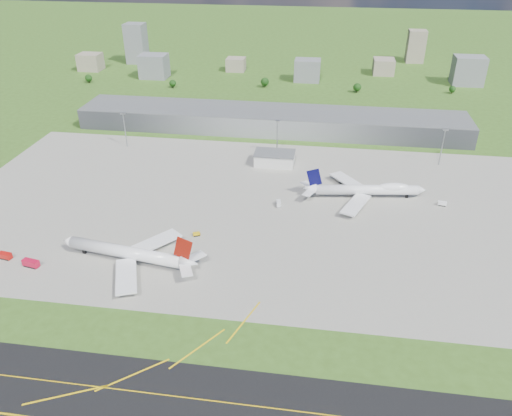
# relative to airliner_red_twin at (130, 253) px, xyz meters

# --- Properties ---
(ground) EXTENTS (1400.00, 1400.00, 0.00)m
(ground) POSITION_rel_airliner_red_twin_xyz_m (45.30, 172.17, -5.25)
(ground) COLOR #385A1C
(ground) RESTS_ON ground
(apron) EXTENTS (360.00, 190.00, 0.08)m
(apron) POSITION_rel_airliner_red_twin_xyz_m (55.30, 62.17, -5.21)
(apron) COLOR gray
(apron) RESTS_ON ground
(terminal) EXTENTS (300.00, 42.00, 15.00)m
(terminal) POSITION_rel_airliner_red_twin_xyz_m (45.30, 187.17, 2.25)
(terminal) COLOR gray
(terminal) RESTS_ON ground
(ops_building) EXTENTS (26.00, 16.00, 8.00)m
(ops_building) POSITION_rel_airliner_red_twin_xyz_m (55.30, 122.17, -1.25)
(ops_building) COLOR silver
(ops_building) RESTS_ON ground
(mast_west) EXTENTS (3.50, 2.00, 25.90)m
(mast_west) POSITION_rel_airliner_red_twin_xyz_m (-54.70, 137.17, 12.46)
(mast_west) COLOR gray
(mast_west) RESTS_ON ground
(mast_center) EXTENTS (3.50, 2.00, 25.90)m
(mast_center) POSITION_rel_airliner_red_twin_xyz_m (55.30, 137.17, 12.46)
(mast_center) COLOR gray
(mast_center) RESTS_ON ground
(mast_east) EXTENTS (3.50, 2.00, 25.90)m
(mast_east) POSITION_rel_airliner_red_twin_xyz_m (165.30, 137.17, 12.46)
(mast_east) COLOR gray
(mast_east) RESTS_ON ground
(airliner_red_twin) EXTENTS (71.71, 55.36, 19.71)m
(airliner_red_twin) POSITION_rel_airliner_red_twin_xyz_m (0.00, 0.00, 0.00)
(airliner_red_twin) COLOR white
(airliner_red_twin) RESTS_ON ground
(airliner_blue_quad) EXTENTS (72.48, 56.42, 18.94)m
(airliner_blue_quad) POSITION_rel_airliner_red_twin_xyz_m (114.44, 82.68, 0.01)
(airliner_blue_quad) COLOR white
(airliner_blue_quad) RESTS_ON ground
(fire_truck) EXTENTS (8.47, 4.45, 3.57)m
(fire_truck) POSITION_rel_airliner_red_twin_xyz_m (-45.75, -10.01, -3.47)
(fire_truck) COLOR #BA0D2D
(fire_truck) RESTS_ON ground
(crash_tender) EXTENTS (6.73, 3.76, 3.32)m
(crash_tender) POSITION_rel_airliner_red_twin_xyz_m (-61.51, -5.92, -3.59)
(crash_tender) COLOR #B9110D
(crash_tender) RESTS_ON ground
(tug_yellow) EXTENTS (4.17, 3.43, 1.80)m
(tug_yellow) POSITION_rel_airliner_red_twin_xyz_m (25.13, 27.53, -4.31)
(tug_yellow) COLOR #E1B20D
(tug_yellow) RESTS_ON ground
(van_white_near) EXTENTS (3.49, 6.06, 2.86)m
(van_white_near) POSITION_rel_airliner_red_twin_xyz_m (64.10, 65.47, -3.82)
(van_white_near) COLOR silver
(van_white_near) RESTS_ON ground
(van_white_far) EXTENTS (5.12, 2.94, 2.51)m
(van_white_far) POSITION_rel_airliner_red_twin_xyz_m (157.55, 79.14, -3.98)
(van_white_far) COLOR white
(van_white_far) RESTS_ON ground
(bldg_far_w) EXTENTS (24.00, 20.00, 18.00)m
(bldg_far_w) POSITION_rel_airliner_red_twin_xyz_m (-174.70, 342.17, 3.75)
(bldg_far_w) COLOR gray
(bldg_far_w) RESTS_ON ground
(bldg_w) EXTENTS (28.00, 22.00, 24.00)m
(bldg_w) POSITION_rel_airliner_red_twin_xyz_m (-94.70, 322.17, 6.75)
(bldg_w) COLOR slate
(bldg_w) RESTS_ON ground
(bldg_cw) EXTENTS (20.00, 18.00, 14.00)m
(bldg_cw) POSITION_rel_airliner_red_twin_xyz_m (-14.70, 362.17, 1.75)
(bldg_cw) COLOR gray
(bldg_cw) RESTS_ON ground
(bldg_c) EXTENTS (26.00, 20.00, 22.00)m
(bldg_c) POSITION_rel_airliner_red_twin_xyz_m (65.30, 332.17, 5.75)
(bldg_c) COLOR slate
(bldg_c) RESTS_ON ground
(bldg_ce) EXTENTS (22.00, 24.00, 16.00)m
(bldg_ce) POSITION_rel_airliner_red_twin_xyz_m (145.30, 372.17, 2.75)
(bldg_ce) COLOR gray
(bldg_ce) RESTS_ON ground
(bldg_e) EXTENTS (30.00, 22.00, 28.00)m
(bldg_e) POSITION_rel_airliner_red_twin_xyz_m (225.30, 342.17, 8.75)
(bldg_e) COLOR slate
(bldg_e) RESTS_ON ground
(bldg_tall_w) EXTENTS (22.00, 20.00, 44.00)m
(bldg_tall_w) POSITION_rel_airliner_red_twin_xyz_m (-134.70, 382.17, 16.75)
(bldg_tall_w) COLOR slate
(bldg_tall_w) RESTS_ON ground
(bldg_tall_e) EXTENTS (20.00, 18.00, 36.00)m
(bldg_tall_e) POSITION_rel_airliner_red_twin_xyz_m (185.30, 432.17, 12.75)
(bldg_tall_e) COLOR gray
(bldg_tall_e) RESTS_ON ground
(tree_far_w) EXTENTS (7.20, 7.20, 8.80)m
(tree_far_w) POSITION_rel_airliner_red_twin_xyz_m (-154.70, 292.17, -0.07)
(tree_far_w) COLOR #382314
(tree_far_w) RESTS_ON ground
(tree_w) EXTENTS (6.75, 6.75, 8.25)m
(tree_w) POSITION_rel_airliner_red_twin_xyz_m (-64.70, 287.17, -0.39)
(tree_w) COLOR #382314
(tree_w) RESTS_ON ground
(tree_c) EXTENTS (8.10, 8.10, 9.90)m
(tree_c) POSITION_rel_airliner_red_twin_xyz_m (25.30, 302.17, 0.59)
(tree_c) COLOR #382314
(tree_c) RESTS_ON ground
(tree_e) EXTENTS (7.65, 7.65, 9.35)m
(tree_e) POSITION_rel_airliner_red_twin_xyz_m (115.30, 297.17, 0.26)
(tree_e) COLOR #382314
(tree_e) RESTS_ON ground
(tree_far_e) EXTENTS (6.30, 6.30, 7.70)m
(tree_far_e) POSITION_rel_airliner_red_twin_xyz_m (205.30, 307.17, -0.72)
(tree_far_e) COLOR #382314
(tree_far_e) RESTS_ON ground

